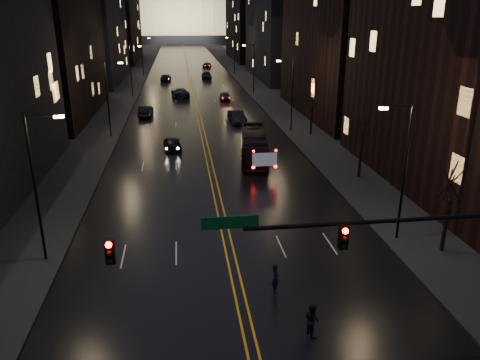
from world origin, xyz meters
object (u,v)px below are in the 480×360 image
object	(u,v)px
oncoming_car_a	(172,143)
pedestrian_a	(275,278)
traffic_signal	(400,245)
receding_car_a	(237,117)
oncoming_car_b	(146,111)
pedestrian_b	(312,320)
bus	(254,145)

from	to	relation	value
oncoming_car_a	pedestrian_a	world-z (taller)	pedestrian_a
traffic_signal	pedestrian_a	distance (m)	7.71
receding_car_a	oncoming_car_b	bearing A→B (deg)	150.03
oncoming_car_b	traffic_signal	bearing A→B (deg)	108.08
oncoming_car_b	pedestrian_a	distance (m)	47.85
pedestrian_b	receding_car_a	bearing A→B (deg)	-22.57
oncoming_car_a	bus	bearing A→B (deg)	144.00
traffic_signal	pedestrian_b	xyz separation A→B (m)	(-3.05, 1.35, -4.29)
pedestrian_a	traffic_signal	bearing A→B (deg)	-140.34
traffic_signal	oncoming_car_a	xyz separation A→B (m)	(-9.57, 33.73, -4.35)
oncoming_car_a	receding_car_a	size ratio (longest dim) A/B	0.87
traffic_signal	bus	size ratio (longest dim) A/B	1.64
bus	oncoming_car_b	world-z (taller)	bus
pedestrian_b	oncoming_car_b	bearing A→B (deg)	-8.21
bus	oncoming_car_b	xyz separation A→B (m)	(-12.15, 22.93, -0.68)
bus	pedestrian_b	world-z (taller)	bus
oncoming_car_a	pedestrian_a	xyz separation A→B (m)	(5.57, -28.72, 0.07)
traffic_signal	oncoming_car_a	distance (m)	35.33
oncoming_car_b	receding_car_a	world-z (taller)	receding_car_a
traffic_signal	pedestrian_b	world-z (taller)	traffic_signal
traffic_signal	bus	xyz separation A→B (m)	(-1.35, 28.97, -3.63)
pedestrian_a	pedestrian_b	world-z (taller)	pedestrian_a
oncoming_car_a	receding_car_a	bearing A→B (deg)	-131.03
oncoming_car_b	pedestrian_b	bearing A→B (deg)	105.18
bus	pedestrian_a	world-z (taller)	bus
traffic_signal	oncoming_car_a	bearing A→B (deg)	105.85
pedestrian_a	bus	bearing A→B (deg)	-5.31
oncoming_car_b	receding_car_a	bearing A→B (deg)	158.25
oncoming_car_b	pedestrian_b	xyz separation A→B (m)	(10.45, -50.55, 0.02)
oncoming_car_a	pedestrian_b	xyz separation A→B (m)	(6.52, -32.37, 0.06)
oncoming_car_a	pedestrian_a	distance (m)	29.26
oncoming_car_a	oncoming_car_b	distance (m)	18.60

